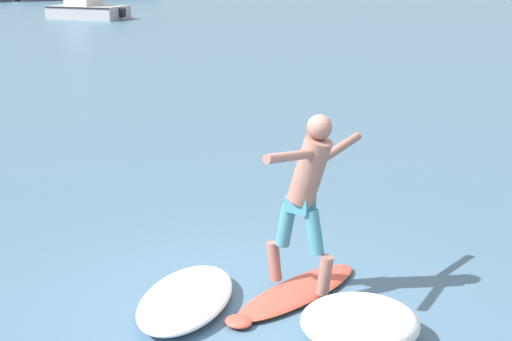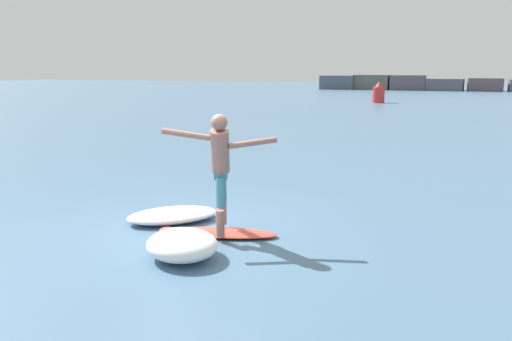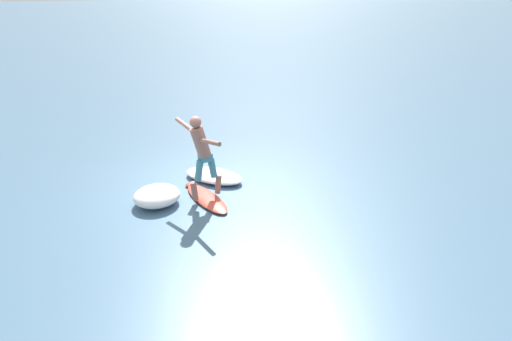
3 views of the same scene
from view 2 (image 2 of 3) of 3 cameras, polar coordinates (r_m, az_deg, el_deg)
The scene contains 7 objects.
ground_plane at distance 8.28m, azimuth -8.12°, elevation -6.91°, with size 200.00×200.00×0.00m, color #466885.
rock_jetty_breakwater at distance 68.88m, azimuth 23.99°, elevation 9.03°, with size 41.54×4.68×6.16m.
surfboard at distance 8.01m, azimuth -4.17°, elevation -7.09°, with size 1.95×0.93×0.23m.
surfer at distance 7.63m, azimuth -4.09°, elevation 0.91°, with size 1.64×0.91×1.86m.
channel_marker_buoy at distance 41.53m, azimuth 13.84°, elevation 8.56°, with size 0.95×0.95×1.68m.
wave_foam_at_tail at distance 7.11m, azimuth -8.44°, elevation -8.39°, with size 1.45×1.43×0.39m.
wave_foam_at_nose at distance 8.81m, azimuth -9.51°, elevation -5.06°, with size 1.73×1.68×0.22m.
Camera 2 is at (3.94, -6.81, 2.59)m, focal length 35.00 mm.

